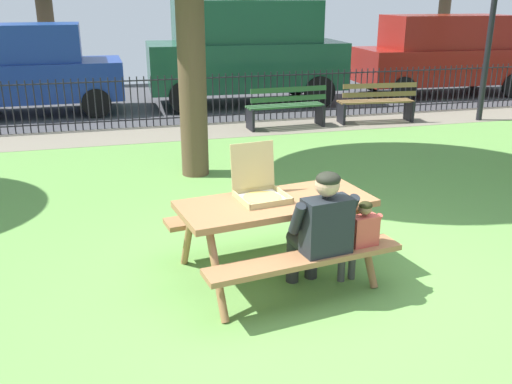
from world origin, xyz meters
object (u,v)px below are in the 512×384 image
child_at_table (359,236)px  park_bench_center (286,108)px  parked_car_right (445,53)px  pizza_box_open (259,188)px  lamp_post_walkway (494,6)px  picnic_table_foreground (276,218)px  park_bench_right (376,103)px  adult_at_table (321,228)px  parked_car_center (246,50)px  parked_car_left (32,69)px

child_at_table → park_bench_center: bearing=77.7°
parked_car_right → pizza_box_open: bearing=-130.6°
lamp_post_walkway → parked_car_right: lamp_post_walkway is taller
child_at_table → lamp_post_walkway: (5.70, 6.15, 1.83)m
picnic_table_foreground → parked_car_right: (7.45, 8.94, 0.50)m
park_bench_right → lamp_post_walkway: lamp_post_walkway is taller
adult_at_table → lamp_post_walkway: lamp_post_walkway is taller
pizza_box_open → park_bench_center: size_ratio=0.33×
picnic_table_foreground → park_bench_right: 7.33m
lamp_post_walkway → parked_car_right: size_ratio=0.82×
pizza_box_open → parked_car_right: size_ratio=0.11×
picnic_table_foreground → child_at_table: size_ratio=2.28×
picnic_table_foreground → lamp_post_walkway: bearing=42.0°
picnic_table_foreground → park_bench_right: bearing=56.2°
parked_car_right → parked_car_center: bearing=180.0°
picnic_table_foreground → child_at_table: 0.79m
parked_car_left → picnic_table_foreground: bearing=-71.5°
child_at_table → parked_car_center: parked_car_center is taller
park_bench_right → pizza_box_open: bearing=-125.2°
child_at_table → parked_car_center: (1.29, 9.38, 0.78)m
pizza_box_open → parked_car_center: 9.07m
adult_at_table → parked_car_right: (7.18, 9.41, 0.44)m
park_bench_center → parked_car_center: (-0.13, 2.85, 0.89)m
park_bench_center → park_bench_right: (2.00, 0.00, 0.00)m
park_bench_center → parked_car_center: bearing=92.6°
adult_at_table → park_bench_center: 6.80m
adult_at_table → parked_car_left: parked_car_left is taller
child_at_table → picnic_table_foreground: bearing=146.3°
pizza_box_open → park_bench_center: (2.20, 5.97, -0.45)m
picnic_table_foreground → adult_at_table: (0.27, -0.47, 0.06)m
pizza_box_open → adult_at_table: 0.74m
picnic_table_foreground → parked_car_right: size_ratio=0.43×
adult_at_table → child_at_table: 0.41m
park_bench_right → parked_car_right: 4.47m
parked_car_center → parked_car_right: 5.51m
pizza_box_open → child_at_table: bearing=-35.5°
lamp_post_walkway → parked_car_center: 5.57m
park_bench_center → parked_car_left: 5.84m
picnic_table_foreground → parked_car_right: parked_car_right is taller
pizza_box_open → parked_car_right: parked_car_right is taller
pizza_box_open → park_bench_center: 6.37m
adult_at_table → parked_car_left: bearing=109.1°
picnic_table_foreground → park_bench_right: size_ratio=1.23×
pizza_box_open → park_bench_right: (4.20, 5.97, -0.45)m
pizza_box_open → child_at_table: size_ratio=0.61×
adult_at_table → pizza_box_open: bearing=123.8°
parked_car_left → adult_at_table: bearing=-70.9°
adult_at_table → park_bench_right: size_ratio=0.73×
park_bench_right → lamp_post_walkway: size_ratio=0.43×
child_at_table → parked_car_left: parked_car_left is taller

